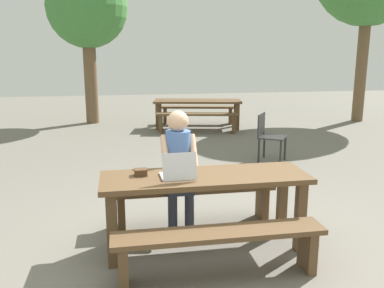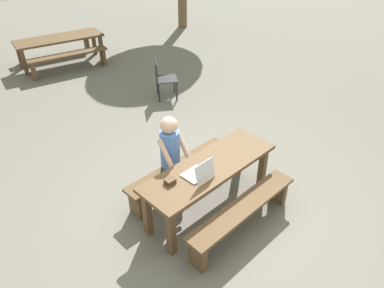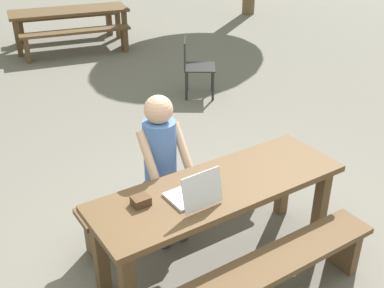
# 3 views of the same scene
# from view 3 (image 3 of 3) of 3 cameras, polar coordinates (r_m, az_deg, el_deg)

# --- Properties ---
(ground_plane) EXTENTS (30.00, 30.00, 0.00)m
(ground_plane) POSITION_cam_3_polar(r_m,az_deg,el_deg) (3.92, 3.09, -14.06)
(ground_plane) COLOR slate
(picnic_table_front) EXTENTS (1.97, 0.65, 0.74)m
(picnic_table_front) POSITION_cam_3_polar(r_m,az_deg,el_deg) (3.53, 3.35, -6.58)
(picnic_table_front) COLOR brown
(picnic_table_front) RESTS_ON ground
(bench_near) EXTENTS (1.80, 0.30, 0.43)m
(bench_near) POSITION_cam_3_polar(r_m,az_deg,el_deg) (3.38, 9.26, -15.38)
(bench_near) COLOR brown
(bench_near) RESTS_ON ground
(bench_far) EXTENTS (1.80, 0.30, 0.43)m
(bench_far) POSITION_cam_3_polar(r_m,az_deg,el_deg) (4.10, -1.59, -6.06)
(bench_far) COLOR brown
(bench_far) RESTS_ON ground
(laptop) EXTENTS (0.32, 0.32, 0.26)m
(laptop) POSITION_cam_3_polar(r_m,az_deg,el_deg) (3.25, 0.31, -6.03)
(laptop) COLOR silver
(laptop) RESTS_ON picnic_table_front
(small_pouch) EXTENTS (0.12, 0.10, 0.06)m
(small_pouch) POSITION_cam_3_polar(r_m,az_deg,el_deg) (3.25, -6.26, -6.87)
(small_pouch) COLOR #4C331E
(small_pouch) RESTS_ON picnic_table_front
(person_seated) EXTENTS (0.38, 0.39, 1.28)m
(person_seated) POSITION_cam_3_polar(r_m,az_deg,el_deg) (3.77, -3.60, -1.90)
(person_seated) COLOR #333847
(person_seated) RESTS_ON ground
(plastic_chair) EXTENTS (0.61, 0.61, 0.83)m
(plastic_chair) POSITION_cam_3_polar(r_m,az_deg,el_deg) (6.79, 0.30, 9.53)
(plastic_chair) COLOR #262626
(plastic_chair) RESTS_ON ground
(picnic_table_mid) EXTENTS (2.27, 1.17, 0.71)m
(picnic_table_mid) POSITION_cam_3_polar(r_m,az_deg,el_deg) (9.42, -14.72, 14.96)
(picnic_table_mid) COLOR brown
(picnic_table_mid) RESTS_ON ground
(bench_mid_south) EXTENTS (1.97, 0.68, 0.47)m
(bench_mid_south) POSITION_cam_3_polar(r_m,az_deg,el_deg) (8.87, -13.89, 12.58)
(bench_mid_south) COLOR brown
(bench_mid_south) RESTS_ON ground
(bench_mid_north) EXTENTS (1.97, 0.68, 0.47)m
(bench_mid_north) POSITION_cam_3_polar(r_m,az_deg,el_deg) (10.09, -15.10, 14.28)
(bench_mid_north) COLOR brown
(bench_mid_north) RESTS_ON ground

